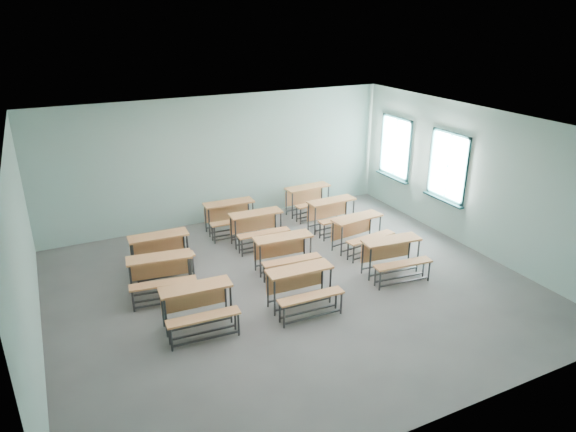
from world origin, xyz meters
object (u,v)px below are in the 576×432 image
desk_unit_r0c0 (198,302)px  desk_unit_r3c2 (310,196)px  desk_unit_r1c0 (161,271)px  desk_unit_r0c2 (394,252)px  desk_unit_r2c0 (160,248)px  desk_unit_r1c2 (360,229)px  desk_unit_r3c1 (231,213)px  desk_unit_r0c1 (302,283)px  desk_unit_r1c1 (285,249)px  desk_unit_r2c1 (258,224)px  desk_unit_r2c2 (334,211)px

desk_unit_r0c0 → desk_unit_r3c2: same height
desk_unit_r1c0 → desk_unit_r3c2: (4.51, 2.43, 0.00)m
desk_unit_r0c2 → desk_unit_r2c0: size_ratio=1.04×
desk_unit_r1c2 → desk_unit_r3c1: same height
desk_unit_r0c0 → desk_unit_r0c1: same height
desk_unit_r1c1 → desk_unit_r2c0: bearing=156.3°
desk_unit_r2c0 → desk_unit_r1c1: bearing=-25.6°
desk_unit_r0c2 → desk_unit_r3c1: size_ratio=1.04×
desk_unit_r0c1 → desk_unit_r1c2: bearing=37.2°
desk_unit_r0c1 → desk_unit_r1c2: (2.32, 1.62, 0.00)m
desk_unit_r2c1 → desk_unit_r2c2: size_ratio=1.00×
desk_unit_r0c1 → desk_unit_r1c0: 2.70m
desk_unit_r3c1 → desk_unit_r2c2: bearing=-20.5°
desk_unit_r2c2 → desk_unit_r3c1: 2.52m
desk_unit_r0c1 → desk_unit_r2c0: (-1.95, 2.61, 0.00)m
desk_unit_r2c0 → desk_unit_r2c1: bearing=9.1°
desk_unit_r2c0 → desk_unit_r3c2: (4.29, 1.42, 0.00)m
desk_unit_r0c2 → desk_unit_r1c0: same height
desk_unit_r0c1 → desk_unit_r2c2: bearing=52.5°
desk_unit_r1c0 → desk_unit_r1c1: size_ratio=1.03×
desk_unit_r1c0 → desk_unit_r3c2: same height
desk_unit_r0c0 → desk_unit_r2c2: bearing=35.6°
desk_unit_r2c2 → desk_unit_r1c1: bearing=-146.4°
desk_unit_r0c2 → desk_unit_r1c1: same height
desk_unit_r2c1 → desk_unit_r2c2: 2.01m
desk_unit_r0c0 → desk_unit_r3c1: bearing=65.7°
desk_unit_r1c0 → desk_unit_r0c1: bearing=-28.4°
desk_unit_r1c1 → desk_unit_r2c1: bearing=93.3°
desk_unit_r1c0 → desk_unit_r1c1: bearing=3.3°
desk_unit_r0c2 → desk_unit_r2c2: size_ratio=1.04×
desk_unit_r1c2 → desk_unit_r3c2: bearing=83.0°
desk_unit_r0c0 → desk_unit_r0c1: size_ratio=1.01×
desk_unit_r0c0 → desk_unit_r2c1: same height
desk_unit_r1c1 → desk_unit_r2c2: size_ratio=1.02×
desk_unit_r1c2 → desk_unit_r2c0: same height
desk_unit_r0c0 → desk_unit_r1c2: same height
desk_unit_r3c1 → desk_unit_r3c2: 2.30m
desk_unit_r0c1 → desk_unit_r2c0: 3.26m
desk_unit_r0c0 → desk_unit_r1c2: (4.20, 1.42, 0.00)m
desk_unit_r3c2 → desk_unit_r2c0: bearing=-164.9°
desk_unit_r0c0 → desk_unit_r1c1: bearing=32.1°
desk_unit_r2c0 → desk_unit_r3c2: size_ratio=0.99×
desk_unit_r0c0 → desk_unit_r2c2: same height
desk_unit_r2c1 → desk_unit_r3c1: 0.98m
desk_unit_r0c1 → desk_unit_r3c2: bearing=62.1°
desk_unit_r2c2 → desk_unit_r3c2: (-0.03, 1.18, 0.00)m
desk_unit_r1c1 → desk_unit_r3c1: (-0.30, 2.41, 0.00)m
desk_unit_r0c0 → desk_unit_r1c0: 1.43m
desk_unit_r2c1 → desk_unit_r3c1: (-0.32, 0.93, 0.00)m
desk_unit_r0c0 → desk_unit_r3c1: 4.09m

